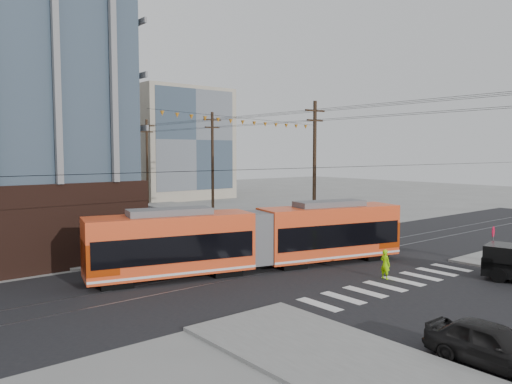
# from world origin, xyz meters

# --- Properties ---
(ground) EXTENTS (160.00, 160.00, 0.00)m
(ground) POSITION_xyz_m (0.00, 0.00, 0.00)
(ground) COLOR slate
(bg_bldg_ne_near) EXTENTS (14.00, 14.00, 16.00)m
(bg_bldg_ne_near) POSITION_xyz_m (16.00, 48.00, 8.00)
(bg_bldg_ne_near) COLOR gray
(bg_bldg_ne_near) RESTS_ON ground
(bg_bldg_ne_far) EXTENTS (16.00, 16.00, 14.00)m
(bg_bldg_ne_far) POSITION_xyz_m (18.00, 68.00, 7.00)
(bg_bldg_ne_far) COLOR #8C99A5
(bg_bldg_ne_far) RESTS_ON ground
(utility_pole_far) EXTENTS (0.30, 0.30, 11.00)m
(utility_pole_far) POSITION_xyz_m (8.50, 56.00, 5.50)
(utility_pole_far) COLOR black
(utility_pole_far) RESTS_ON ground
(streetcar) EXTENTS (18.97, 7.32, 3.64)m
(streetcar) POSITION_xyz_m (-3.57, 3.99, 1.82)
(streetcar) COLOR #E7471D
(streetcar) RESTS_ON ground
(city_bus) EXTENTS (6.86, 13.09, 3.65)m
(city_bus) POSITION_xyz_m (-2.83, 24.11, 1.83)
(city_bus) COLOR #161333
(city_bus) RESTS_ON ground
(black_sedan) EXTENTS (1.69, 4.20, 1.43)m
(black_sedan) POSITION_xyz_m (-6.09, -10.93, 0.72)
(black_sedan) COLOR black
(black_sedan) RESTS_ON ground
(parked_car_silver) EXTENTS (1.51, 4.30, 1.42)m
(parked_car_silver) POSITION_xyz_m (-5.54, 11.13, 0.71)
(parked_car_silver) COLOR #A3A8B2
(parked_car_silver) RESTS_ON ground
(parked_car_white) EXTENTS (3.27, 4.94, 1.33)m
(parked_car_white) POSITION_xyz_m (-4.96, 16.99, 0.67)
(parked_car_white) COLOR beige
(parked_car_white) RESTS_ON ground
(parked_car_grey) EXTENTS (3.83, 5.62, 1.43)m
(parked_car_grey) POSITION_xyz_m (-4.99, 24.06, 0.71)
(parked_car_grey) COLOR #404249
(parked_car_grey) RESTS_ON ground
(pedestrian) EXTENTS (0.41, 0.60, 1.60)m
(pedestrian) POSITION_xyz_m (0.44, -2.08, 0.80)
(pedestrian) COLOR #98F006
(pedestrian) RESTS_ON ground
(stop_sign) EXTENTS (0.82, 0.82, 2.22)m
(stop_sign) POSITION_xyz_m (8.04, -4.23, 1.11)
(stop_sign) COLOR #C40023
(stop_sign) RESTS_ON ground
(jersey_barrier) EXTENTS (1.12, 3.72, 0.73)m
(jersey_barrier) POSITION_xyz_m (8.30, 11.63, 0.37)
(jersey_barrier) COLOR gray
(jersey_barrier) RESTS_ON ground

